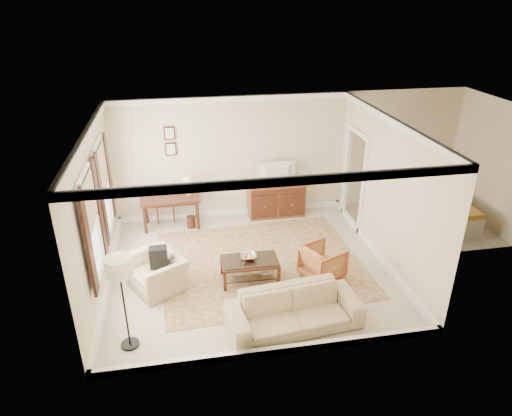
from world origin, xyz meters
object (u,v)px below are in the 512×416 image
object	(u,v)px
club_armchair	(157,267)
coffee_table	(250,264)
writing_desk	(171,202)
sideboard	(276,199)
sofa	(294,305)
tv	(277,167)
striped_armchair	(322,260)

from	to	relation	value
club_armchair	coffee_table	bearing A→B (deg)	58.30
writing_desk	sideboard	size ratio (longest dim) A/B	1.00
club_armchair	sofa	world-z (taller)	club_armchair
club_armchair	sideboard	bearing A→B (deg)	103.35
tv	coffee_table	bearing A→B (deg)	67.50
club_armchair	sofa	distance (m)	2.67
writing_desk	tv	size ratio (longest dim) A/B	1.53
club_armchair	sofa	xyz separation A→B (m)	(2.20, -1.51, -0.01)
sideboard	club_armchair	world-z (taller)	club_armchair
sofa	striped_armchair	bearing A→B (deg)	49.17
striped_armchair	club_armchair	world-z (taller)	club_armchair
coffee_table	striped_armchair	xyz separation A→B (m)	(1.39, -0.13, 0.01)
writing_desk	striped_armchair	bearing A→B (deg)	-43.18
coffee_table	striped_armchair	distance (m)	1.39
sideboard	coffee_table	world-z (taller)	sideboard
sideboard	sofa	world-z (taller)	sofa
writing_desk	sofa	bearing A→B (deg)	-64.11
writing_desk	coffee_table	xyz separation A→B (m)	(1.43, -2.51, -0.28)
coffee_table	sofa	world-z (taller)	sofa
writing_desk	sideboard	distance (m)	2.53
tv	club_armchair	distance (m)	3.90
writing_desk	striped_armchair	world-z (taller)	writing_desk
writing_desk	striped_armchair	xyz separation A→B (m)	(2.81, -2.64, -0.27)
writing_desk	coffee_table	size ratio (longest dim) A/B	1.26
writing_desk	coffee_table	world-z (taller)	writing_desk
coffee_table	sofa	size ratio (longest dim) A/B	0.49
writing_desk	tv	xyz separation A→B (m)	(2.52, 0.13, 0.64)
writing_desk	club_armchair	world-z (taller)	club_armchair
writing_desk	sideboard	world-z (taller)	sideboard
sofa	writing_desk	bearing A→B (deg)	109.31
tv	striped_armchair	size ratio (longest dim) A/B	1.23
striped_armchair	coffee_table	bearing A→B (deg)	61.22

